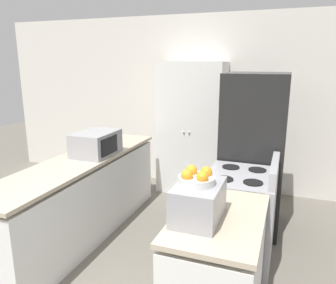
{
  "coord_description": "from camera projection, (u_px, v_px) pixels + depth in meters",
  "views": [
    {
      "loc": [
        1.24,
        -1.45,
        1.92
      ],
      "look_at": [
        0.0,
        1.86,
        1.05
      ],
      "focal_mm": 35.0,
      "sensor_mm": 36.0,
      "label": 1
    }
  ],
  "objects": [
    {
      "name": "toaster_oven",
      "position": [
        198.0,
        202.0,
        2.17
      ],
      "size": [
        0.3,
        0.43,
        0.25
      ],
      "color": "#939399",
      "rests_on": "counter_right"
    },
    {
      "name": "counter_left",
      "position": [
        82.0,
        199.0,
        3.65
      ],
      "size": [
        0.6,
        2.57,
        0.89
      ],
      "color": "silver",
      "rests_on": "ground_plane"
    },
    {
      "name": "refrigerator",
      "position": [
        253.0,
        152.0,
        3.77
      ],
      "size": [
        0.71,
        0.77,
        1.8
      ],
      "color": "black",
      "rests_on": "ground_plane"
    },
    {
      "name": "microwave",
      "position": [
        96.0,
        143.0,
        3.68
      ],
      "size": [
        0.39,
        0.53,
        0.26
      ],
      "color": "#939399",
      "rests_on": "counter_left"
    },
    {
      "name": "fruit_bowl",
      "position": [
        197.0,
        178.0,
        2.13
      ],
      "size": [
        0.24,
        0.24,
        0.11
      ],
      "color": "silver",
      "rests_on": "toaster_oven"
    },
    {
      "name": "stove",
      "position": [
        239.0,
        218.0,
        3.15
      ],
      "size": [
        0.66,
        0.76,
        1.05
      ],
      "color": "#9E9EA3",
      "rests_on": "ground_plane"
    },
    {
      "name": "counter_right",
      "position": [
        217.0,
        275.0,
        2.35
      ],
      "size": [
        0.6,
        0.99,
        0.89
      ],
      "color": "silver",
      "rests_on": "ground_plane"
    },
    {
      "name": "pantry_cabinet",
      "position": [
        192.0,
        129.0,
        4.83
      ],
      "size": [
        0.94,
        0.54,
        1.92
      ],
      "color": "silver",
      "rests_on": "ground_plane"
    },
    {
      "name": "wall_back",
      "position": [
        203.0,
        103.0,
        5.0
      ],
      "size": [
        7.0,
        0.06,
        2.6
      ],
      "color": "silver",
      "rests_on": "ground_plane"
    }
  ]
}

